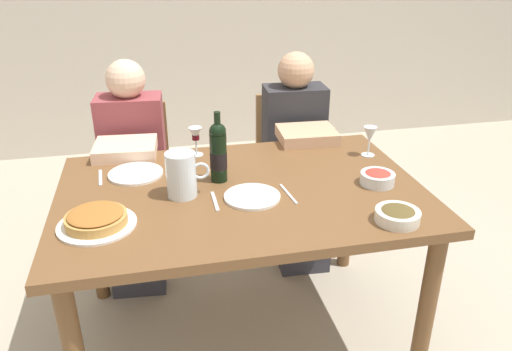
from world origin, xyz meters
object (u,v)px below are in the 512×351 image
(chair_right, at_px, (288,157))
(diner_right, at_px, (298,154))
(water_pitcher, at_px, (182,177))
(wine_glass_right_diner, at_px, (196,136))
(dinner_plate_left_setting, at_px, (136,174))
(chair_left, at_px, (138,170))
(olive_bowl, at_px, (398,215))
(dinner_plate_right_setting, at_px, (252,197))
(baked_tart, at_px, (96,219))
(diner_left, at_px, (133,168))
(wine_bottle, at_px, (218,152))
(wine_glass_left_diner, at_px, (370,136))
(dining_table, at_px, (242,208))
(salad_bowl, at_px, (378,177))

(chair_right, xyz_separation_m, diner_right, (-0.01, -0.24, 0.12))
(water_pitcher, bearing_deg, wine_glass_right_diner, 76.35)
(dinner_plate_left_setting, xyz_separation_m, chair_left, (-0.02, 0.65, -0.27))
(olive_bowl, height_order, dinner_plate_right_setting, olive_bowl)
(baked_tart, relative_size, chair_left, 0.32)
(baked_tart, bearing_deg, water_pitcher, 28.76)
(chair_left, distance_m, diner_left, 0.26)
(wine_bottle, relative_size, water_pitcher, 1.67)
(wine_glass_left_diner, relative_size, diner_left, 0.12)
(baked_tart, bearing_deg, wine_glass_left_diner, 18.43)
(water_pitcher, relative_size, dinner_plate_right_setting, 0.81)
(chair_left, bearing_deg, baked_tart, 88.30)
(olive_bowl, relative_size, dinner_plate_left_setting, 0.69)
(dining_table, distance_m, chair_left, 1.00)
(wine_glass_right_diner, xyz_separation_m, diner_left, (-0.32, 0.24, -0.24))
(wine_glass_right_diner, bearing_deg, dinner_plate_right_setting, -71.17)
(chair_right, bearing_deg, wine_bottle, 58.62)
(salad_bowl, relative_size, olive_bowl, 0.88)
(chair_right, bearing_deg, water_pitcher, 54.84)
(dinner_plate_right_setting, xyz_separation_m, diner_right, (0.42, 0.73, -0.15))
(water_pitcher, bearing_deg, salad_bowl, -4.92)
(baked_tart, xyz_separation_m, wine_glass_right_diner, (0.42, 0.59, 0.07))
(dining_table, bearing_deg, dinner_plate_left_setting, 151.35)
(dining_table, bearing_deg, diner_right, 55.45)
(water_pitcher, relative_size, diner_left, 0.16)
(baked_tart, bearing_deg, olive_bowl, -10.62)
(dinner_plate_left_setting, bearing_deg, diner_left, 94.38)
(water_pitcher, height_order, baked_tart, water_pitcher)
(dining_table, height_order, diner_right, diner_right)
(dining_table, relative_size, dinner_plate_left_setting, 6.30)
(water_pitcher, bearing_deg, chair_left, 102.79)
(wine_bottle, bearing_deg, diner_right, 46.12)
(dining_table, xyz_separation_m, chair_right, (0.45, 0.88, -0.17))
(chair_left, bearing_deg, diner_left, 90.80)
(water_pitcher, xyz_separation_m, olive_bowl, (0.75, -0.38, -0.05))
(water_pitcher, height_order, diner_right, diner_right)
(salad_bowl, relative_size, dinner_plate_right_setting, 0.64)
(water_pitcher, xyz_separation_m, wine_glass_right_diner, (0.10, 0.41, 0.02))
(wine_glass_left_diner, height_order, chair_left, wine_glass_left_diner)
(baked_tart, bearing_deg, diner_right, 39.41)
(baked_tart, bearing_deg, dining_table, 17.99)
(dinner_plate_left_setting, bearing_deg, dining_table, -28.65)
(chair_left, bearing_deg, dining_table, 121.47)
(dining_table, xyz_separation_m, dinner_plate_left_setting, (-0.43, 0.23, 0.10))
(dining_table, xyz_separation_m, wine_bottle, (-0.08, 0.10, 0.22))
(baked_tart, bearing_deg, dinner_plate_right_setting, 8.99)
(dinner_plate_right_setting, bearing_deg, wine_bottle, 118.36)
(diner_left, bearing_deg, baked_tart, 87.59)
(dinner_plate_left_setting, bearing_deg, wine_glass_right_diner, 30.86)
(salad_bowl, bearing_deg, diner_right, 99.81)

